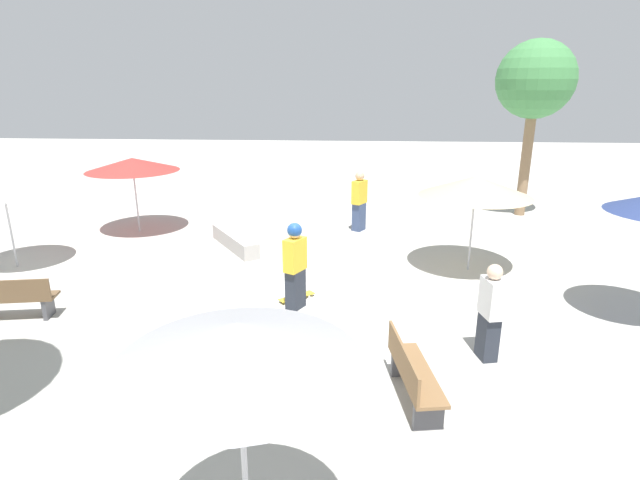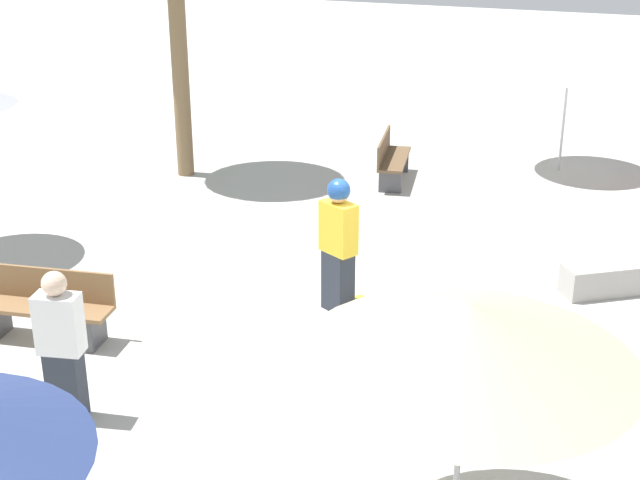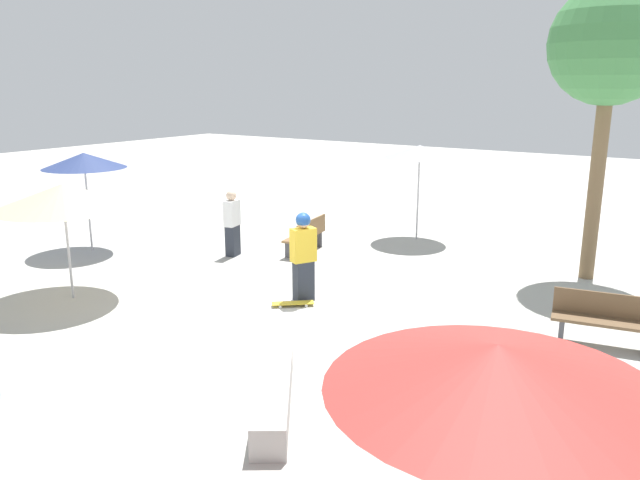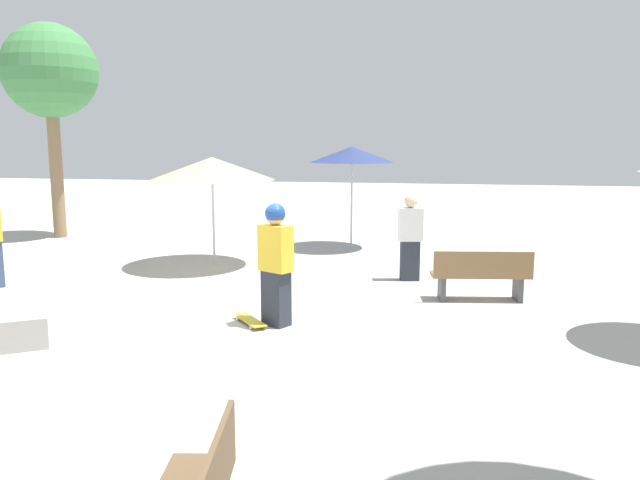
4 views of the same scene
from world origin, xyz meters
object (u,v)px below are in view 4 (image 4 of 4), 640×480
skater_main (276,260)px  skateboard (250,320)px  palm_tree_right (50,74)px  bench_near (481,276)px  bystander_watching (410,238)px  shade_umbrella_tan (212,169)px  shade_umbrella_navy (352,155)px

skater_main → skateboard: size_ratio=2.37×
palm_tree_right → bench_near: bearing=-113.8°
skateboard → palm_tree_right: (6.81, 7.55, 4.29)m
skateboard → bystander_watching: 4.01m
skater_main → palm_tree_right: palm_tree_right is taller
palm_tree_right → shade_umbrella_tan: bearing=-117.6°
skateboard → shade_umbrella_navy: size_ratio=0.30×
skateboard → shade_umbrella_tan: (3.91, 2.02, 1.98)m
shade_umbrella_navy → palm_tree_right: size_ratio=0.44×
skater_main → bystander_watching: size_ratio=1.08×
skateboard → palm_tree_right: palm_tree_right is taller
bench_near → shade_umbrella_tan: (1.92, 5.34, 1.61)m
skater_main → shade_umbrella_tan: size_ratio=0.68×
skater_main → skateboard: bearing=32.0°
shade_umbrella_tan → shade_umbrella_navy: 3.73m
skater_main → palm_tree_right: 10.99m
skater_main → bench_near: (1.97, -2.93, -0.52)m
bench_near → bystander_watching: 1.86m
shade_umbrella_navy → bench_near: bearing=-148.7°
bench_near → palm_tree_right: palm_tree_right is taller
skateboard → palm_tree_right: 11.03m
skateboard → bench_near: bench_near is taller
shade_umbrella_tan → bystander_watching: size_ratio=1.59×
skateboard → shade_umbrella_tan: size_ratio=0.29×
shade_umbrella_navy → palm_tree_right: bearing=89.0°
shade_umbrella_navy → bystander_watching: size_ratio=1.52×
palm_tree_right → bystander_watching: 10.85m
bench_near → skater_main: bearing=-155.2°
bench_near → shade_umbrella_tan: bearing=151.2°
shade_umbrella_navy → bystander_watching: 3.97m
bench_near → bystander_watching: bearing=123.6°
skater_main → shade_umbrella_navy: (6.64, -0.10, 1.33)m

